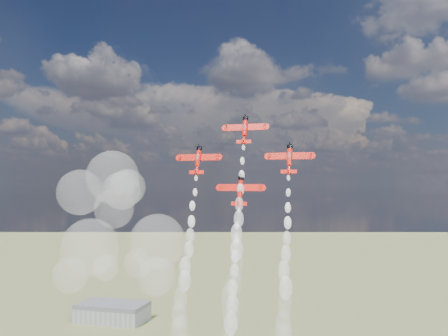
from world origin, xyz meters
name	(u,v)px	position (x,y,z in m)	size (l,w,h in m)	color
hangar	(112,312)	(-120.00, 180.00, 6.50)	(50.00, 28.00, 13.00)	gray
plane_lead	(245,129)	(18.80, 6.50, 118.24)	(13.40, 5.75, 9.25)	red
plane_left	(198,160)	(4.25, 3.18, 108.61)	(13.40, 5.75, 9.25)	red
plane_right	(289,158)	(33.34, 3.18, 108.61)	(13.40, 5.75, 9.25)	red
plane_slot	(240,190)	(18.80, -0.13, 98.99)	(13.40, 5.75, 9.25)	red
smoke_trail_lead	(234,276)	(18.92, -8.66, 74.67)	(6.01, 20.31, 50.99)	white
smoke_trail_left	(181,309)	(4.25, -11.94, 65.12)	(5.30, 19.49, 51.31)	white
smoke_trail_right	(284,316)	(33.55, -11.83, 65.22)	(5.66, 19.18, 50.56)	white
drifted_smoke_cloud	(116,220)	(-37.87, 28.52, 86.60)	(54.53, 41.06, 55.84)	white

